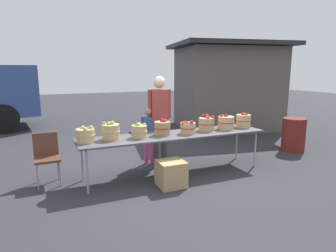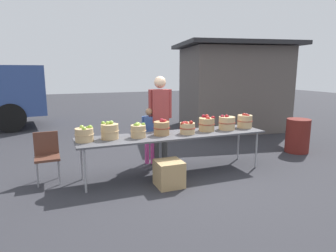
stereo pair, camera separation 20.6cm
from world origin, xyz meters
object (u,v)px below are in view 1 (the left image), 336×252
at_px(child_customer, 149,131).
at_px(trash_barrel, 294,135).
at_px(apple_basket_green_0, 86,135).
at_px(produce_crate, 171,174).
at_px(market_table, 175,136).
at_px(vendor_adult, 160,113).
at_px(apple_basket_red_4, 243,120).
at_px(apple_basket_red_1, 188,128).
at_px(folding_chair, 47,154).
at_px(apple_basket_red_0, 162,128).
at_px(apple_basket_green_2, 139,131).
at_px(apple_basket_green_1, 111,131).
at_px(apple_basket_red_3, 226,122).
at_px(apple_basket_red_2, 206,123).

distance_m(child_customer, trash_barrel, 3.54).
xyz_separation_m(apple_basket_green_0, produce_crate, (1.27, -0.58, -0.65)).
height_order(market_table, vendor_adult, vendor_adult).
relative_size(child_customer, produce_crate, 2.68).
distance_m(apple_basket_red_4, child_customer, 1.95).
relative_size(apple_basket_red_1, produce_crate, 0.68).
relative_size(apple_basket_red_1, trash_barrel, 0.37).
xyz_separation_m(vendor_adult, folding_chair, (-2.16, -0.25, -0.54)).
height_order(market_table, apple_basket_red_0, apple_basket_red_0).
bearing_deg(apple_basket_red_4, trash_barrel, 7.56).
bearing_deg(trash_barrel, apple_basket_green_2, -176.06).
height_order(apple_basket_green_1, folding_chair, apple_basket_green_1).
bearing_deg(apple_basket_green_0, market_table, -1.60).
distance_m(apple_basket_red_1, apple_basket_red_3, 0.90).
xyz_separation_m(apple_basket_red_4, folding_chair, (-3.76, 0.39, -0.38)).
distance_m(apple_basket_red_0, apple_basket_red_4, 1.81).
bearing_deg(vendor_adult, apple_basket_red_3, 162.47).
xyz_separation_m(apple_basket_red_3, trash_barrel, (2.12, 0.24, -0.49)).
xyz_separation_m(market_table, trash_barrel, (3.26, 0.27, -0.32)).
relative_size(apple_basket_green_0, trash_barrel, 0.40).
bearing_deg(apple_basket_red_1, apple_basket_green_0, 176.96).
xyz_separation_m(apple_basket_green_0, apple_basket_red_3, (2.72, -0.02, 0.02)).
relative_size(apple_basket_green_0, folding_chair, 0.37).
relative_size(apple_basket_green_1, apple_basket_red_0, 1.04).
bearing_deg(apple_basket_red_0, apple_basket_green_2, -175.63).
height_order(apple_basket_red_4, trash_barrel, apple_basket_red_4).
bearing_deg(apple_basket_red_4, apple_basket_red_2, 179.84).
distance_m(apple_basket_green_1, apple_basket_red_2, 1.86).
distance_m(apple_basket_green_1, apple_basket_red_3, 2.30).
bearing_deg(apple_basket_red_4, apple_basket_red_1, -175.68).
relative_size(market_table, apple_basket_red_0, 11.54).
height_order(apple_basket_red_2, folding_chair, apple_basket_red_2).
height_order(apple_basket_red_1, child_customer, child_customer).
bearing_deg(apple_basket_red_4, apple_basket_green_1, 179.50).
bearing_deg(apple_basket_green_1, apple_basket_red_2, -0.66).
bearing_deg(market_table, apple_basket_red_4, 1.75).
relative_size(apple_basket_green_1, folding_chair, 0.37).
xyz_separation_m(apple_basket_red_3, vendor_adult, (-1.16, 0.66, 0.17)).
relative_size(apple_basket_green_1, child_customer, 0.27).
height_order(child_customer, trash_barrel, child_customer).
bearing_deg(apple_basket_red_0, apple_basket_red_3, -0.29).
xyz_separation_m(apple_basket_red_0, apple_basket_red_4, (1.81, 0.01, 0.01)).
bearing_deg(apple_basket_red_0, folding_chair, 168.45).
relative_size(market_table, trash_barrel, 4.44).
bearing_deg(apple_basket_red_1, apple_basket_green_1, 174.90).
height_order(apple_basket_red_0, vendor_adult, vendor_adult).
height_order(apple_basket_red_0, child_customer, child_customer).
xyz_separation_m(apple_basket_red_4, child_customer, (-1.82, 0.67, -0.21)).
relative_size(apple_basket_red_1, apple_basket_red_3, 0.88).
relative_size(apple_basket_green_0, child_customer, 0.27).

